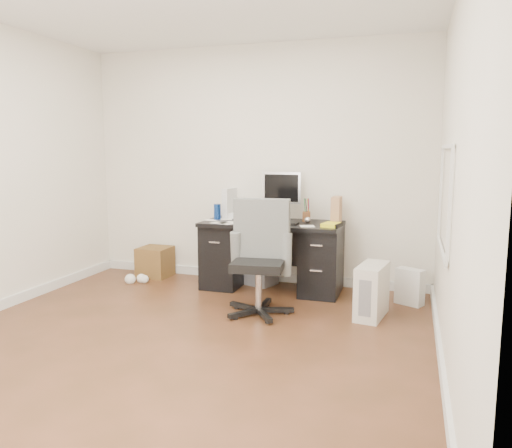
{
  "coord_description": "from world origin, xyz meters",
  "views": [
    {
      "loc": [
        1.74,
        -3.51,
        1.52
      ],
      "look_at": [
        0.26,
        1.2,
        0.79
      ],
      "focal_mm": 35.0,
      "sensor_mm": 36.0,
      "label": 1
    }
  ],
  "objects_px": {
    "desk": "(272,254)",
    "keyboard": "(279,223)",
    "pc_tower": "(372,291)",
    "wicker_basket": "(155,262)",
    "lcd_monitor": "(282,196)",
    "office_chair": "(259,258)"
  },
  "relations": [
    {
      "from": "lcd_monitor",
      "to": "office_chair",
      "type": "bearing_deg",
      "value": -87.39
    },
    {
      "from": "office_chair",
      "to": "pc_tower",
      "type": "xyz_separation_m",
      "value": [
        1.01,
        0.24,
        -0.29
      ]
    },
    {
      "from": "pc_tower",
      "to": "wicker_basket",
      "type": "relative_size",
      "value": 1.37
    },
    {
      "from": "lcd_monitor",
      "to": "keyboard",
      "type": "distance_m",
      "value": 0.39
    },
    {
      "from": "keyboard",
      "to": "pc_tower",
      "type": "xyz_separation_m",
      "value": [
        1.02,
        -0.5,
        -0.52
      ]
    },
    {
      "from": "desk",
      "to": "wicker_basket",
      "type": "distance_m",
      "value": 1.53
    },
    {
      "from": "keyboard",
      "to": "wicker_basket",
      "type": "xyz_separation_m",
      "value": [
        -1.61,
        0.23,
        -0.58
      ]
    },
    {
      "from": "pc_tower",
      "to": "wicker_basket",
      "type": "height_order",
      "value": "pc_tower"
    },
    {
      "from": "wicker_basket",
      "to": "office_chair",
      "type": "bearing_deg",
      "value": -31.07
    },
    {
      "from": "desk",
      "to": "lcd_monitor",
      "type": "height_order",
      "value": "lcd_monitor"
    },
    {
      "from": "office_chair",
      "to": "wicker_basket",
      "type": "xyz_separation_m",
      "value": [
        -1.62,
        0.98,
        -0.35
      ]
    },
    {
      "from": "desk",
      "to": "keyboard",
      "type": "height_order",
      "value": "keyboard"
    },
    {
      "from": "desk",
      "to": "office_chair",
      "type": "xyz_separation_m",
      "value": [
        0.11,
        -0.86,
        0.13
      ]
    },
    {
      "from": "desk",
      "to": "office_chair",
      "type": "distance_m",
      "value": 0.87
    },
    {
      "from": "keyboard",
      "to": "pc_tower",
      "type": "distance_m",
      "value": 1.25
    },
    {
      "from": "lcd_monitor",
      "to": "pc_tower",
      "type": "relative_size",
      "value": 1.11
    },
    {
      "from": "pc_tower",
      "to": "keyboard",
      "type": "bearing_deg",
      "value": 163.32
    },
    {
      "from": "office_chair",
      "to": "pc_tower",
      "type": "distance_m",
      "value": 1.08
    },
    {
      "from": "keyboard",
      "to": "office_chair",
      "type": "xyz_separation_m",
      "value": [
        0.01,
        -0.74,
        -0.23
      ]
    },
    {
      "from": "lcd_monitor",
      "to": "office_chair",
      "type": "relative_size",
      "value": 0.51
    },
    {
      "from": "lcd_monitor",
      "to": "office_chair",
      "type": "distance_m",
      "value": 1.14
    },
    {
      "from": "keyboard",
      "to": "wicker_basket",
      "type": "height_order",
      "value": "keyboard"
    }
  ]
}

